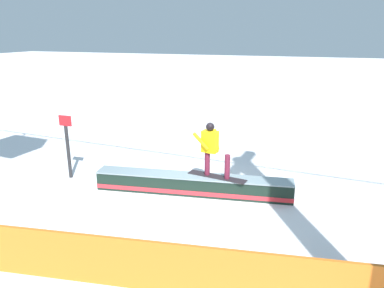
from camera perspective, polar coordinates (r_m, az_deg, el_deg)
ground_plane at (r=9.87m, az=0.09°, el=-7.76°), size 120.00×120.00×0.00m
grind_box at (r=9.77m, az=0.09°, el=-6.48°), size 5.26×1.35×0.53m
snowboarder at (r=9.37m, az=3.16°, el=-0.62°), size 1.62×0.53×1.44m
safety_fence at (r=6.54m, az=-12.01°, el=-17.62°), size 13.51×2.17×0.93m
trail_marker at (r=11.17m, az=-18.91°, el=-0.15°), size 0.40×0.10×1.89m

